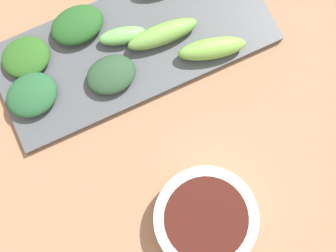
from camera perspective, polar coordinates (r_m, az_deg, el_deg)
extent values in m
cube|color=#986C4E|center=(0.62, -2.64, 0.27)|extent=(2.10, 2.10, 0.02)
cylinder|color=white|center=(0.58, 4.76, -11.64)|extent=(0.13, 0.13, 0.04)
cylinder|color=#3A130D|center=(0.57, 4.83, -11.69)|extent=(0.10, 0.10, 0.03)
cube|color=#484C50|center=(0.63, -4.38, 10.27)|extent=(0.16, 0.38, 0.01)
ellipsoid|color=#22552F|center=(0.62, -17.03, 3.82)|extent=(0.07, 0.08, 0.02)
ellipsoid|color=#28472C|center=(0.60, -7.30, 6.51)|extent=(0.05, 0.07, 0.02)
ellipsoid|color=#295A1D|center=(0.63, -17.74, 8.39)|extent=(0.06, 0.07, 0.02)
ellipsoid|color=#6CA044|center=(0.61, -0.70, 11.68)|extent=(0.03, 0.10, 0.03)
ellipsoid|color=#6AB55A|center=(0.62, -5.83, 11.41)|extent=(0.04, 0.07, 0.02)
ellipsoid|color=#75B246|center=(0.61, 5.65, 9.85)|extent=(0.05, 0.10, 0.03)
ellipsoid|color=#215120|center=(0.63, -11.56, 12.54)|extent=(0.06, 0.08, 0.03)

